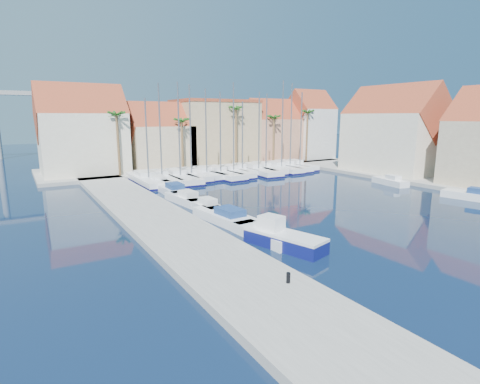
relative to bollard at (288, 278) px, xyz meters
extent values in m
plane|color=black|center=(7.41, -0.21, -0.78)|extent=(260.00, 260.00, 0.00)
cube|color=gray|center=(-1.59, 13.29, -0.53)|extent=(6.00, 77.00, 0.50)
cube|color=gray|center=(17.41, 47.79, -0.53)|extent=(54.00, 16.00, 0.50)
cube|color=gray|center=(39.41, 14.79, -0.53)|extent=(12.00, 60.00, 0.50)
cylinder|color=black|center=(0.00, 0.00, 0.00)|extent=(0.22, 0.22, 0.56)
cube|color=#0E1356|center=(3.99, 5.47, -0.33)|extent=(3.58, 6.33, 0.90)
cube|color=white|center=(3.99, 5.47, 0.22)|extent=(3.58, 6.33, 0.20)
cube|color=white|center=(3.66, 6.63, 0.77)|extent=(1.69, 1.90, 1.10)
cube|color=white|center=(3.73, 7.68, -0.38)|extent=(2.26, 6.02, 0.80)
cube|color=white|center=(3.76, 7.09, 0.32)|extent=(1.45, 2.15, 0.60)
cube|color=white|center=(3.58, 13.38, -0.38)|extent=(3.05, 7.56, 0.80)
cube|color=navy|center=(3.65, 12.65, 0.32)|extent=(1.89, 2.72, 0.60)
cube|color=white|center=(3.75, 17.76, -0.38)|extent=(1.97, 5.32, 0.80)
cube|color=white|center=(3.78, 17.24, 0.32)|extent=(1.28, 1.90, 0.60)
cube|color=white|center=(3.48, 22.05, -0.38)|extent=(2.52, 6.19, 0.80)
cube|color=white|center=(3.54, 21.45, 0.32)|extent=(1.56, 2.24, 0.60)
cube|color=white|center=(4.06, 27.22, -0.38)|extent=(2.51, 7.16, 0.80)
cube|color=navy|center=(4.04, 26.52, 0.32)|extent=(1.67, 2.54, 0.60)
cube|color=white|center=(4.34, 33.76, -0.38)|extent=(2.63, 6.83, 0.80)
cube|color=white|center=(4.29, 33.09, 0.32)|extent=(1.67, 2.45, 0.60)
cube|color=white|center=(31.41, 6.99, -0.38)|extent=(3.06, 6.36, 0.80)
cube|color=navy|center=(31.52, 6.39, 0.32)|extent=(1.74, 2.35, 0.60)
cube|color=white|center=(31.41, 17.76, -0.38)|extent=(2.58, 5.49, 0.80)
cube|color=white|center=(31.32, 17.24, 0.32)|extent=(1.48, 2.02, 0.60)
cube|color=white|center=(3.56, 35.48, -0.28)|extent=(3.17, 11.85, 1.00)
cube|color=#0D0D45|center=(3.56, 35.48, -0.60)|extent=(3.23, 11.91, 0.28)
cube|color=white|center=(3.57, 36.66, 0.52)|extent=(2.18, 3.56, 0.60)
cylinder|color=slate|center=(3.56, 34.89, 5.44)|extent=(0.20, 0.20, 10.44)
cube|color=white|center=(5.52, 35.65, -0.28)|extent=(2.81, 10.59, 1.00)
cube|color=#0D0D45|center=(5.52, 35.65, -0.60)|extent=(2.87, 10.65, 0.28)
cube|color=white|center=(5.51, 36.71, 0.52)|extent=(1.94, 3.18, 0.60)
cylinder|color=slate|center=(5.52, 35.12, 6.44)|extent=(0.20, 0.20, 12.44)
cube|color=white|center=(8.07, 35.21, -0.28)|extent=(3.53, 11.85, 1.00)
cube|color=#0D0D45|center=(8.07, 35.21, -0.60)|extent=(3.59, 11.91, 0.28)
cube|color=white|center=(8.12, 36.38, 0.52)|extent=(2.28, 3.60, 0.60)
cylinder|color=slate|center=(8.05, 34.62, 6.55)|extent=(0.20, 0.20, 12.65)
cube|color=white|center=(9.95, 35.65, -0.28)|extent=(3.27, 9.70, 1.00)
cube|color=#0D0D45|center=(9.95, 35.65, -0.60)|extent=(3.34, 9.76, 0.28)
cube|color=white|center=(9.87, 36.60, 0.52)|extent=(1.97, 2.99, 0.60)
cylinder|color=slate|center=(9.99, 35.18, 6.44)|extent=(0.20, 0.20, 12.44)
cube|color=white|center=(12.57, 35.95, -0.28)|extent=(3.19, 9.44, 1.00)
cube|color=#0D0D45|center=(12.57, 35.95, -0.60)|extent=(3.25, 9.50, 0.28)
cube|color=white|center=(12.49, 36.87, 0.52)|extent=(1.92, 2.91, 0.60)
cylinder|color=slate|center=(12.61, 35.49, 6.20)|extent=(0.20, 0.20, 11.97)
cube|color=white|center=(14.51, 35.27, -0.28)|extent=(3.66, 11.64, 1.00)
cube|color=#0D0D45|center=(14.51, 35.27, -0.60)|extent=(3.72, 11.70, 0.28)
cube|color=white|center=(14.44, 36.42, 0.52)|extent=(2.29, 3.56, 0.60)
cylinder|color=slate|center=(14.55, 34.70, 6.01)|extent=(0.20, 0.20, 11.58)
cube|color=white|center=(16.95, 35.47, -0.28)|extent=(2.72, 10.24, 1.00)
cube|color=#0D0D45|center=(16.95, 35.47, -0.60)|extent=(2.78, 10.30, 0.28)
cube|color=white|center=(16.95, 36.49, 0.52)|extent=(1.88, 3.08, 0.60)
cylinder|color=slate|center=(16.94, 34.96, 6.73)|extent=(0.20, 0.20, 13.02)
cube|color=white|center=(19.21, 36.44, -0.28)|extent=(2.70, 8.17, 1.00)
cube|color=#0D0D45|center=(19.21, 36.44, -0.60)|extent=(2.76, 8.23, 0.28)
cube|color=white|center=(19.27, 37.24, 0.52)|extent=(1.64, 2.52, 0.60)
cylinder|color=slate|center=(19.18, 36.04, 5.39)|extent=(0.20, 0.20, 10.34)
cube|color=white|center=(21.39, 35.22, -0.28)|extent=(3.73, 11.68, 1.00)
cube|color=#0D0D45|center=(21.39, 35.22, -0.60)|extent=(3.79, 11.74, 0.28)
cube|color=white|center=(21.46, 36.36, 0.52)|extent=(2.31, 3.58, 0.60)
cylinder|color=slate|center=(21.35, 34.64, 6.10)|extent=(0.20, 0.20, 11.76)
cube|color=white|center=(23.49, 36.13, -0.28)|extent=(3.58, 10.63, 1.00)
cube|color=#0D0D45|center=(23.49, 36.13, -0.60)|extent=(3.64, 10.69, 0.28)
cube|color=white|center=(23.57, 37.17, 0.52)|extent=(2.16, 3.28, 0.60)
cylinder|color=slate|center=(23.44, 35.61, 6.02)|extent=(0.20, 0.20, 11.60)
cube|color=white|center=(26.14, 35.48, -0.28)|extent=(2.66, 10.17, 1.00)
cube|color=#0D0D45|center=(26.14, 35.48, -0.60)|extent=(2.72, 10.23, 0.28)
cube|color=white|center=(26.14, 36.49, 0.52)|extent=(1.86, 3.05, 0.60)
cylinder|color=slate|center=(26.14, 34.97, 7.08)|extent=(0.20, 0.20, 13.73)
cube|color=white|center=(28.36, 35.99, -0.28)|extent=(3.00, 10.42, 1.00)
cube|color=#0D0D45|center=(28.36, 35.99, -0.60)|extent=(3.06, 10.48, 0.28)
cube|color=white|center=(28.39, 37.02, 0.52)|extent=(1.97, 3.16, 0.60)
cylinder|color=slate|center=(28.35, 35.47, 6.91)|extent=(0.20, 0.20, 13.38)
cube|color=white|center=(30.55, 35.94, -0.28)|extent=(2.49, 8.65, 1.00)
cube|color=#0D0D45|center=(30.55, 35.94, -0.60)|extent=(2.56, 8.71, 0.28)
cube|color=white|center=(30.58, 36.79, 0.52)|extent=(1.64, 2.62, 0.60)
cylinder|color=slate|center=(30.54, 35.51, 6.24)|extent=(0.20, 0.20, 12.05)
cube|color=beige|center=(-2.59, 46.79, 4.22)|extent=(12.00, 9.00, 9.00)
cube|color=brown|center=(-2.59, 46.79, 8.72)|extent=(12.30, 9.00, 9.00)
cube|color=tan|center=(9.41, 46.79, 3.22)|extent=(10.00, 8.00, 7.00)
cube|color=brown|center=(9.41, 46.79, 6.72)|extent=(10.30, 8.00, 8.00)
cube|color=tan|center=(20.41, 47.79, 5.22)|extent=(14.00, 10.00, 11.00)
cube|color=brown|center=(20.41, 47.79, 10.97)|extent=(14.20, 10.20, 0.50)
cube|color=tan|center=(32.41, 46.79, 3.72)|extent=(10.00, 8.00, 8.00)
cube|color=brown|center=(32.41, 46.79, 7.72)|extent=(10.30, 8.00, 8.00)
cube|color=silver|center=(41.41, 45.79, 4.72)|extent=(8.00, 8.00, 10.00)
cube|color=brown|center=(41.41, 45.79, 9.72)|extent=(8.30, 8.00, 8.00)
cube|color=beige|center=(39.41, 23.79, 4.22)|extent=(9.00, 14.00, 9.00)
cube|color=brown|center=(39.41, 23.79, 8.72)|extent=(9.00, 14.30, 9.00)
cylinder|color=brown|center=(1.41, 41.79, 4.22)|extent=(0.36, 0.36, 9.00)
sphere|color=#1D5217|center=(1.41, 41.79, 8.57)|extent=(2.60, 2.60, 2.60)
cylinder|color=brown|center=(11.41, 41.79, 3.72)|extent=(0.36, 0.36, 8.00)
sphere|color=#1D5217|center=(11.41, 41.79, 7.57)|extent=(2.60, 2.60, 2.60)
cylinder|color=brown|center=(21.41, 41.79, 4.72)|extent=(0.36, 0.36, 10.00)
sphere|color=#1D5217|center=(21.41, 41.79, 9.57)|extent=(2.60, 2.60, 2.60)
cylinder|color=brown|center=(29.41, 41.79, 3.97)|extent=(0.36, 0.36, 8.50)
sphere|color=#1D5217|center=(29.41, 41.79, 8.07)|extent=(2.60, 2.60, 2.60)
cylinder|color=brown|center=(37.41, 41.79, 4.47)|extent=(0.36, 0.36, 9.50)
sphere|color=#1D5217|center=(37.41, 41.79, 9.07)|extent=(2.60, 2.60, 2.60)
camera|label=1|loc=(-11.64, -14.41, 8.34)|focal=28.00mm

